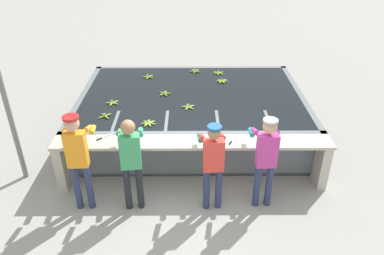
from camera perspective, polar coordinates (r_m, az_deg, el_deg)
The scene contains 19 objects.
ground_plane at distance 6.73m, azimuth 0.07°, elevation -9.75°, with size 80.00×80.00×0.00m, color #999993.
wash_tank at distance 8.26m, azimuth -0.05°, elevation 2.13°, with size 4.79×3.37×0.92m.
work_ledge at distance 6.52m, azimuth 0.06°, elevation -4.04°, with size 4.79×0.45×0.92m.
worker_0 at distance 6.08m, azimuth -17.04°, elevation -3.79°, with size 0.42×0.73×1.73m.
worker_1 at distance 5.93m, azimuth -9.30°, elevation -4.42°, with size 0.45×0.73×1.66m.
worker_2 at distance 5.89m, azimuth 3.24°, elevation -4.88°, with size 0.44×0.72×1.56m.
worker_3 at distance 6.02m, azimuth 11.22°, elevation -4.07°, with size 0.42×0.72×1.64m.
banana_bunch_floating_0 at distance 8.99m, azimuth -6.68°, elevation 7.68°, with size 0.27×0.28×0.08m.
banana_bunch_floating_1 at distance 8.08m, azimuth -4.20°, elevation 5.19°, with size 0.27×0.28×0.08m.
banana_bunch_floating_2 at distance 7.34m, azimuth -13.14°, elevation 1.74°, with size 0.24×0.24×0.08m.
banana_bunch_floating_3 at distance 9.28m, azimuth 0.43°, elevation 8.60°, with size 0.27×0.27×0.08m.
banana_bunch_floating_4 at distance 8.73m, azimuth 4.59°, elevation 7.09°, with size 0.28×0.28×0.08m.
banana_bunch_floating_5 at distance 6.94m, azimuth -6.67°, elevation 0.68°, with size 0.28×0.28×0.08m.
banana_bunch_floating_6 at distance 9.19m, azimuth 4.02°, elevation 8.32°, with size 0.27×0.28×0.08m.
banana_bunch_floating_7 at distance 7.83m, azimuth -12.02°, elevation 3.72°, with size 0.27×0.28×0.08m.
banana_bunch_floating_8 at distance 7.49m, azimuth -0.57°, elevation 3.17°, with size 0.27×0.28×0.08m.
knife_0 at distance 6.65m, azimuth -13.43°, elevation -1.50°, with size 0.27×0.27×0.02m.
knife_1 at distance 6.41m, azimuth 6.08°, elevation -2.04°, with size 0.17×0.33×0.02m.
support_post_left at distance 6.98m, azimuth -26.58°, elevation 3.87°, with size 0.09×0.09×3.20m.
Camera 1 is at (-0.04, -5.19, 4.29)m, focal length 35.00 mm.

